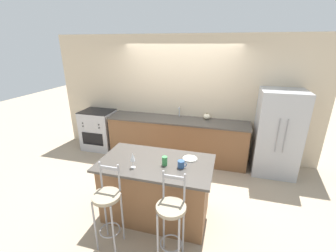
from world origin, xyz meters
name	(u,v)px	position (x,y,z in m)	size (l,w,h in m)	color
ground_plane	(173,165)	(0.00, 0.00, 0.00)	(18.00, 18.00, 0.00)	tan
wall_back	(181,98)	(0.00, 0.70, 1.35)	(6.00, 0.07, 2.70)	beige
back_counter	(177,139)	(0.00, 0.38, 0.47)	(3.10, 0.68, 0.94)	brown
sink_faucet	(179,111)	(0.00, 0.57, 1.08)	(0.02, 0.13, 0.22)	#ADAFB5
kitchen_island	(156,189)	(0.13, -1.52, 0.46)	(1.62, 0.92, 0.92)	brown
refrigerator	(277,133)	(2.03, 0.32, 0.85)	(0.81, 0.74, 1.70)	#ADAFB5
oven_range	(99,130)	(-1.99, 0.37, 0.49)	(0.76, 0.63, 0.97)	#B7B7BC
bar_stool_near	(108,205)	(-0.27, -2.21, 0.63)	(0.35, 0.35, 1.15)	#99999E
bar_stool_far	(171,217)	(0.54, -2.19, 0.63)	(0.35, 0.35, 1.15)	#99999E
dinner_plate	(190,158)	(0.59, -1.31, 0.93)	(0.21, 0.21, 0.02)	beige
wine_glass	(133,157)	(-0.11, -1.75, 1.07)	(0.06, 0.06, 0.22)	white
coffee_mug	(181,164)	(0.52, -1.57, 0.97)	(0.13, 0.09, 0.10)	#335689
tumbler_cup	(165,161)	(0.28, -1.57, 0.98)	(0.07, 0.07, 0.13)	#3D934C
pumpkin_decoration	(207,117)	(0.63, 0.55, 1.00)	(0.15, 0.15, 0.14)	beige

